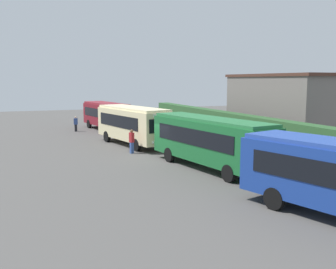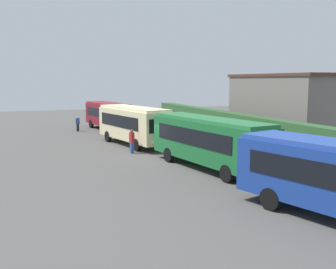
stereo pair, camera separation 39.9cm
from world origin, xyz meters
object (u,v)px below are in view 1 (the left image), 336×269
object	(u,v)px
bus_maroon	(106,114)
traffic_cone	(161,121)
person_left	(76,124)
person_center	(132,141)
bus_green	(210,140)
bus_cream	(133,123)

from	to	relation	value
bus_maroon	traffic_cone	world-z (taller)	bus_maroon
person_left	person_center	size ratio (longest dim) A/B	0.89
bus_green	person_center	xyz separation A→B (m)	(-7.01, -3.11, -0.89)
person_center	traffic_cone	bearing A→B (deg)	-132.01
bus_cream	person_left	world-z (taller)	bus_cream
person_left	traffic_cone	distance (m)	12.67
person_left	person_center	bearing A→B (deg)	20.85
bus_cream	traffic_cone	bearing A→B (deg)	139.87
bus_maroon	person_center	world-z (taller)	bus_maroon
bus_cream	bus_green	distance (m)	10.92
person_center	traffic_cone	distance (m)	21.74
bus_maroon	person_center	bearing A→B (deg)	-14.48
person_left	bus_green	bearing A→B (deg)	26.18
bus_cream	person_center	size ratio (longest dim) A/B	5.10
bus_cream	traffic_cone	xyz separation A→B (m)	(-15.72, 8.48, -1.61)
bus_green	person_center	size ratio (longest dim) A/B	5.66
bus_maroon	bus_green	bearing A→B (deg)	-4.78
person_center	bus_maroon	bearing A→B (deg)	-110.56
bus_maroon	person_left	world-z (taller)	bus_maroon
person_center	traffic_cone	size ratio (longest dim) A/B	3.11
bus_cream	traffic_cone	world-z (taller)	bus_cream
bus_cream	person_center	xyz separation A→B (m)	(3.74, -1.18, -0.91)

